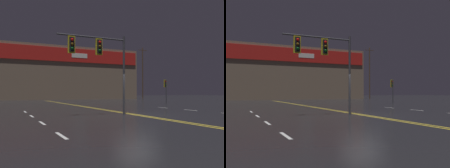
{
  "view_description": "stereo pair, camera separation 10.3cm",
  "coord_description": "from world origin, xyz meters",
  "views": [
    {
      "loc": [
        -7.79,
        -13.2,
        1.35
      ],
      "look_at": [
        0.0,
        3.55,
        2.0
      ],
      "focal_mm": 40.0,
      "sensor_mm": 36.0,
      "label": 1
    },
    {
      "loc": [
        -7.7,
        -13.25,
        1.35
      ],
      "look_at": [
        0.0,
        3.55,
        2.0
      ],
      "focal_mm": 40.0,
      "sensor_mm": 36.0,
      "label": 2
    }
  ],
  "objects": [
    {
      "name": "ground_plane",
      "position": [
        0.0,
        0.0,
        0.0
      ],
      "size": [
        200.0,
        200.0,
        0.0
      ],
      "primitive_type": "plane",
      "color": "black"
    },
    {
      "name": "road_markings",
      "position": [
        1.32,
        -1.75,
        0.0
      ],
      "size": [
        17.57,
        60.0,
        0.01
      ],
      "color": "gold",
      "rests_on": "ground"
    },
    {
      "name": "traffic_signal_median",
      "position": [
        -2.35,
        0.57,
        3.72
      ],
      "size": [
        4.29,
        0.36,
        4.89
      ],
      "color": "#38383D",
      "rests_on": "ground"
    },
    {
      "name": "traffic_signal_corner_northeast",
      "position": [
        12.01,
        12.98,
        2.23
      ],
      "size": [
        0.42,
        0.36,
        3.05
      ],
      "color": "#38383D",
      "rests_on": "ground"
    },
    {
      "name": "building_backdrop",
      "position": [
        0.0,
        39.25,
        5.31
      ],
      "size": [
        40.64,
        10.23,
        10.58
      ],
      "color": "#7A6651",
      "rests_on": "ground"
    },
    {
      "name": "utility_pole_row",
      "position": [
        0.35,
        35.15,
        5.96
      ],
      "size": [
        45.55,
        0.26,
        12.59
      ],
      "color": "#4C3828",
      "rests_on": "ground"
    }
  ]
}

